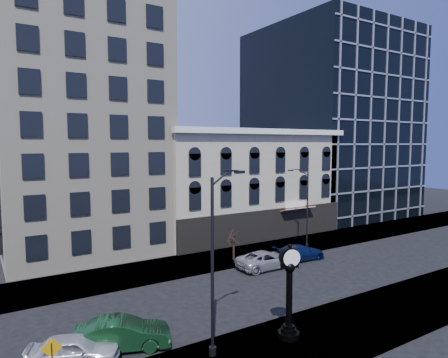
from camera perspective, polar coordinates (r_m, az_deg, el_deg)
ground at (r=29.94m, az=0.87°, el=-16.22°), size 160.00×160.00×0.00m
sidewalk_far at (r=36.51m, az=-6.15°, el=-12.18°), size 160.00×6.00×0.12m
sidewalk_near at (r=24.18m, az=12.04°, el=-21.59°), size 160.00×6.00×0.12m
cream_tower at (r=44.06m, az=-20.42°, el=15.82°), size 15.90×15.40×42.50m
victorian_row at (r=48.03m, az=2.56°, el=-0.76°), size 22.60×11.19×12.50m
glass_office at (r=64.81m, az=14.80°, el=7.67°), size 20.00×20.15×28.00m
street_clock at (r=23.17m, az=9.29°, el=-16.11°), size 1.21×1.21×5.32m
street_lamp_near at (r=20.26m, az=-0.18°, el=-4.81°), size 2.48×0.72×9.64m
street_lamp_far at (r=41.83m, az=11.10°, el=-1.14°), size 2.03×1.05×8.34m
bare_tree_far at (r=37.20m, az=1.40°, el=-7.82°), size 1.90×1.90×3.26m
warning_sign at (r=19.69m, az=-23.36°, el=-22.31°), size 0.86×0.12×2.65m
car_near_a at (r=22.57m, az=-20.72°, el=-21.89°), size 4.80×3.31×1.52m
car_near_b at (r=23.28m, az=-14.30°, el=-20.65°), size 5.30×3.43×1.65m
car_far_a at (r=35.72m, az=6.06°, el=-11.39°), size 5.55×2.65×1.53m
car_far_b at (r=38.52m, az=10.74°, el=-10.28°), size 5.17×2.32×1.47m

